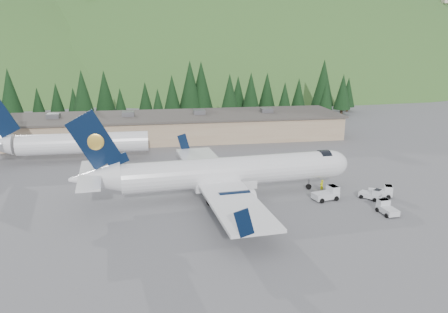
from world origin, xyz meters
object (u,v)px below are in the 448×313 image
(baggage_tug_a, at_px, (327,194))
(airliner, at_px, (224,173))
(terminal_building, at_px, (176,126))
(baggage_tug_b, at_px, (383,191))
(baggage_tug_c, at_px, (386,208))
(second_airliner, at_px, (66,143))
(ramp_worker, at_px, (322,186))
(baggage_tug_d, at_px, (372,194))

(baggage_tug_a, bearing_deg, airliner, 153.36)
(terminal_building, bearing_deg, baggage_tug_b, -58.88)
(airliner, height_order, baggage_tug_b, airliner)
(baggage_tug_c, distance_m, terminal_building, 52.36)
(second_airliner, bearing_deg, baggage_tug_c, -36.35)
(second_airliner, relative_size, baggage_tug_c, 9.12)
(baggage_tug_b, xyz_separation_m, terminal_building, (-25.12, 41.61, 1.90))
(airliner, distance_m, baggage_tug_a, 14.07)
(airliner, bearing_deg, ramp_worker, -5.47)
(baggage_tug_c, distance_m, baggage_tug_d, 4.95)
(baggage_tug_b, distance_m, baggage_tug_d, 2.00)
(second_airliner, relative_size, baggage_tug_b, 8.20)
(second_airliner, bearing_deg, terminal_building, 38.78)
(baggage_tug_d, bearing_deg, terminal_building, 168.36)
(terminal_building, bearing_deg, baggage_tug_c, -64.51)
(baggage_tug_c, relative_size, terminal_building, 0.04)
(baggage_tug_b, height_order, baggage_tug_d, baggage_tug_b)
(baggage_tug_a, height_order, baggage_tug_b, baggage_tug_a)
(baggage_tug_b, xyz_separation_m, baggage_tug_d, (-1.87, -0.72, -0.06))
(second_airliner, height_order, baggage_tug_a, second_airliner)
(airliner, relative_size, ramp_worker, 22.13)
(baggage_tug_c, relative_size, ramp_worker, 1.76)
(ramp_worker, bearing_deg, second_airliner, -58.60)
(second_airliner, xyz_separation_m, baggage_tug_c, (42.43, -31.23, -2.63))
(baggage_tug_a, distance_m, terminal_building, 44.95)
(baggage_tug_b, bearing_deg, ramp_worker, 178.34)
(baggage_tug_b, relative_size, baggage_tug_d, 1.12)
(baggage_tug_b, relative_size, baggage_tug_c, 1.11)
(airliner, xyz_separation_m, baggage_tug_d, (19.34, -4.24, -2.69))
(baggage_tug_a, bearing_deg, terminal_building, 100.02)
(baggage_tug_a, xyz_separation_m, baggage_tug_b, (7.78, -0.18, -0.09))
(airliner, height_order, baggage_tug_d, airliner)
(terminal_building, bearing_deg, airliner, -84.14)
(airliner, distance_m, second_airliner, 32.49)
(second_airliner, bearing_deg, ramp_worker, -30.57)
(baggage_tug_a, xyz_separation_m, terminal_building, (-17.33, 41.43, 1.81))
(baggage_tug_a, height_order, terminal_building, terminal_building)
(baggage_tug_d, distance_m, ramp_worker, 6.82)
(airliner, height_order, baggage_tug_a, airliner)
(airliner, distance_m, terminal_building, 38.30)
(second_airliner, xyz_separation_m, baggage_tug_b, (45.03, -25.61, -2.61))
(baggage_tug_c, height_order, ramp_worker, ramp_worker)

